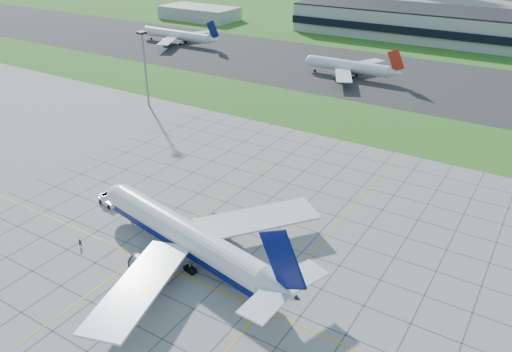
{
  "coord_description": "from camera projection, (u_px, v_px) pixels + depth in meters",
  "views": [
    {
      "loc": [
        51.08,
        -57.01,
        58.47
      ],
      "look_at": [
        -1.94,
        27.56,
        7.0
      ],
      "focal_mm": 35.0,
      "sensor_mm": 36.0,
      "label": 1
    }
  ],
  "objects": [
    {
      "name": "ground",
      "position": [
        187.0,
        268.0,
        93.84
      ],
      "size": [
        1400.0,
        1400.0,
        0.0
      ],
      "primitive_type": "plane",
      "color": "#9A9A95",
      "rests_on": "ground"
    },
    {
      "name": "grass_median",
      "position": [
        363.0,
        122.0,
        161.61
      ],
      "size": [
        700.0,
        35.0,
        0.04
      ],
      "primitive_type": "cube",
      "color": "#35671D",
      "rests_on": "ground"
    },
    {
      "name": "asphalt_taxiway",
      "position": [
        413.0,
        81.0,
        203.02
      ],
      "size": [
        700.0,
        75.0,
        0.04
      ],
      "primitive_type": "cube",
      "color": "#383838",
      "rests_on": "ground"
    },
    {
      "name": "grass_far",
      "position": [
        469.0,
        34.0,
        285.87
      ],
      "size": [
        700.0,
        145.0,
        0.04
      ],
      "primitive_type": "cube",
      "color": "#35671D",
      "rests_on": "ground"
    },
    {
      "name": "apron_markings",
      "position": [
        223.0,
        240.0,
        101.98
      ],
      "size": [
        120.0,
        130.0,
        0.03
      ],
      "color": "#474744",
      "rests_on": "ground"
    },
    {
      "name": "service_block",
      "position": [
        199.0,
        13.0,
        325.68
      ],
      "size": [
        50.0,
        25.0,
        8.0
      ],
      "primitive_type": "cube",
      "color": "#B7B7B2",
      "rests_on": "ground"
    },
    {
      "name": "light_mast",
      "position": [
        144.0,
        60.0,
        168.42
      ],
      "size": [
        2.5,
        2.5,
        25.6
      ],
      "color": "gray",
      "rests_on": "ground"
    },
    {
      "name": "airliner",
      "position": [
        186.0,
        236.0,
        95.07
      ],
      "size": [
        53.69,
        53.89,
        17.06
      ],
      "rotation": [
        0.0,
        0.0,
        -0.19
      ],
      "color": "white",
      "rests_on": "ground"
    },
    {
      "name": "pushback_tug",
      "position": [
        108.0,
        200.0,
        114.66
      ],
      "size": [
        7.92,
        3.57,
        2.18
      ],
      "rotation": [
        0.0,
        0.0,
        -0.19
      ],
      "color": "white",
      "rests_on": "ground"
    },
    {
      "name": "crew_near",
      "position": [
        80.0,
        243.0,
        99.7
      ],
      "size": [
        0.72,
        0.73,
        1.71
      ],
      "primitive_type": "imported",
      "rotation": [
        0.0,
        0.0,
        0.82
      ],
      "color": "black",
      "rests_on": "ground"
    },
    {
      "name": "distant_jet_0",
      "position": [
        178.0,
        35.0,
        261.5
      ],
      "size": [
        48.16,
        42.66,
        14.08
      ],
      "color": "white",
      "rests_on": "ground"
    },
    {
      "name": "distant_jet_1",
      "position": [
        350.0,
        66.0,
        205.65
      ],
      "size": [
        40.18,
        42.66,
        14.08
      ],
      "color": "white",
      "rests_on": "ground"
    }
  ]
}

